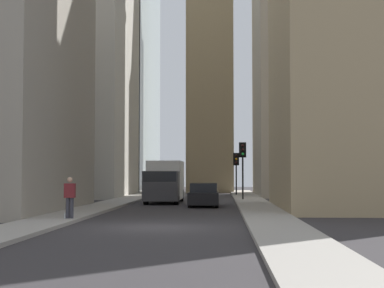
{
  "coord_description": "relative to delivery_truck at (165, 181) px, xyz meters",
  "views": [
    {
      "loc": [
        -22.17,
        -2.45,
        1.98
      ],
      "look_at": [
        9.64,
        -0.89,
        3.56
      ],
      "focal_mm": 56.1,
      "sensor_mm": 36.0,
      "label": 1
    }
  ],
  "objects": [
    {
      "name": "discarded_bottle",
      "position": [
        -16.32,
        2.54,
        -1.21
      ],
      "size": [
        0.07,
        0.07,
        0.27
      ],
      "color": "#999EA3",
      "rests_on": "sidewalk_right"
    },
    {
      "name": "delivery_truck",
      "position": [
        0.0,
        0.0,
        0.0
      ],
      "size": [
        6.46,
        2.25,
        2.84
      ],
      "color": "silver",
      "rests_on": "ground_plane"
    },
    {
      "name": "sidewalk_left",
      "position": [
        -18.42,
        -5.9,
        -1.39
      ],
      "size": [
        90.0,
        2.2,
        0.14
      ],
      "primitive_type": "cube",
      "color": "gray",
      "rests_on": "ground_plane"
    },
    {
      "name": "building_left_far",
      "position": [
        13.44,
        -11.99,
        14.01
      ],
      "size": [
        13.03,
        10.5,
        30.91
      ],
      "color": "gray",
      "rests_on": "ground_plane"
    },
    {
      "name": "sedan_black",
      "position": [
        -4.47,
        -2.8,
        -0.8
      ],
      "size": [
        4.3,
        1.78,
        1.42
      ],
      "color": "black",
      "rests_on": "ground_plane"
    },
    {
      "name": "building_right_far",
      "position": [
        11.03,
        9.19,
        13.57
      ],
      "size": [
        14.0,
        10.5,
        30.04
      ],
      "color": "#B7B2A5",
      "rests_on": "ground_plane"
    },
    {
      "name": "ground_plane",
      "position": [
        -18.42,
        -1.4,
        -1.46
      ],
      "size": [
        135.0,
        135.0,
        0.0
      ],
      "primitive_type": "plane",
      "color": "#302D30"
    },
    {
      "name": "sidewalk_right",
      "position": [
        -18.42,
        3.1,
        -1.39
      ],
      "size": [
        90.0,
        2.2,
        0.14
      ],
      "primitive_type": "cube",
      "color": "gray",
      "rests_on": "ground_plane"
    },
    {
      "name": "church_spire",
      "position": [
        22.68,
        -2.68,
        17.5
      ],
      "size": [
        5.38,
        5.38,
        36.21
      ],
      "color": "#9E8966",
      "rests_on": "ground_plane"
    },
    {
      "name": "traffic_light_midblock",
      "position": [
        2.69,
        -5.39,
        1.7
      ],
      "size": [
        0.43,
        0.52,
        4.11
      ],
      "color": "black",
      "rests_on": "sidewalk_left"
    },
    {
      "name": "pedestrian",
      "position": [
        -16.06,
        2.41,
        -0.39
      ],
      "size": [
        0.26,
        0.44,
        1.7
      ],
      "color": "#33333D",
      "rests_on": "sidewalk_right"
    },
    {
      "name": "traffic_light_far_junction",
      "position": [
        12.26,
        -5.16,
        1.37
      ],
      "size": [
        0.43,
        0.52,
        3.67
      ],
      "color": "black",
      "rests_on": "sidewalk_left"
    }
  ]
}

